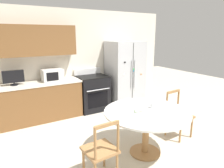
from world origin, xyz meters
TOP-DOWN VIEW (x-y plane):
  - ground_plane at (0.00, 0.00)m, footprint 14.00×14.00m
  - back_wall at (-0.31, 2.59)m, footprint 5.20×0.44m
  - kitchen_counter at (-1.21, 2.29)m, footprint 1.99×0.64m
  - refrigerator at (1.16, 2.20)m, footprint 0.94×0.79m
  - oven_range at (0.17, 2.26)m, footprint 0.77×0.68m
  - microwave at (-0.83, 2.33)m, footprint 0.47×0.38m
  - countertop_tv at (-1.66, 2.31)m, footprint 0.43×0.16m
  - dining_table at (0.06, -0.06)m, footprint 1.39×1.39m
  - dining_chair_left at (-0.88, -0.22)m, footprint 0.44×0.44m
  - dining_chair_right at (1.00, 0.08)m, footprint 0.44×0.44m
  - candle_glass at (0.24, 0.01)m, footprint 0.09×0.09m
  - folded_napkin at (-0.08, -0.02)m, footprint 0.15×0.07m

SIDE VIEW (x-z plane):
  - ground_plane at x=0.00m, z-range 0.00..0.00m
  - dining_chair_left at x=-0.88m, z-range -0.02..0.89m
  - dining_chair_right at x=1.00m, z-range -0.02..0.89m
  - kitchen_counter at x=-1.21m, z-range 0.00..0.90m
  - oven_range at x=0.17m, z-range -0.07..1.01m
  - dining_table at x=0.06m, z-range 0.26..1.02m
  - folded_napkin at x=-0.08m, z-range 0.76..0.82m
  - candle_glass at x=0.24m, z-range 0.76..0.85m
  - refrigerator at x=1.16m, z-range 0.00..1.79m
  - microwave at x=-0.83m, z-range 0.90..1.18m
  - countertop_tv at x=-1.66m, z-range 0.91..1.24m
  - back_wall at x=-0.31m, z-range 0.14..2.74m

